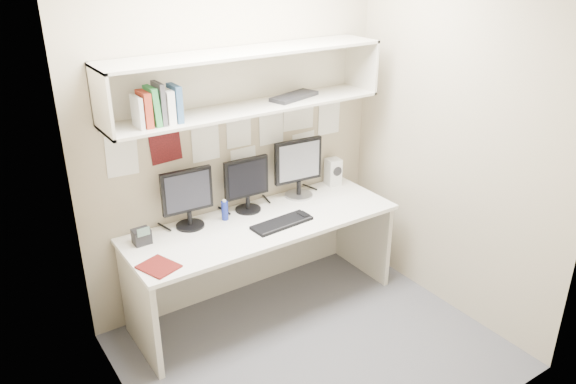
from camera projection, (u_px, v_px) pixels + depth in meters
floor at (314, 351)px, 3.85m from camera, size 2.40×2.00×0.01m
wall_back at (236, 133)px, 4.08m from camera, size 2.40×0.02×2.60m
wall_front at (449, 245)px, 2.57m from camera, size 2.40×0.02×2.60m
wall_left at (119, 229)px, 2.71m from camera, size 0.02×2.00×2.60m
wall_right at (455, 140)px, 3.93m from camera, size 0.02×2.00×2.60m
desk at (264, 264)px, 4.20m from camera, size 2.00×0.70×0.73m
overhead_hutch at (244, 79)px, 3.81m from camera, size 2.00×0.38×0.40m
pinned_papers at (237, 140)px, 4.10m from camera, size 1.92×0.01×0.48m
monitor_left at (187, 196)px, 3.88m from camera, size 0.37×0.20×0.43m
monitor_center at (247, 182)px, 4.12m from camera, size 0.35×0.19×0.41m
monitor_right at (298, 166)px, 4.35m from camera, size 0.40×0.22×0.47m
keyboard at (282, 223)px, 3.99m from camera, size 0.46×0.19×0.02m
mouse at (304, 215)px, 4.10m from camera, size 0.06×0.10×0.03m
speaker at (333, 172)px, 4.62m from camera, size 0.12×0.13×0.22m
blue_bottle at (225, 210)px, 4.04m from camera, size 0.05×0.05×0.15m
maroon_notebook at (159, 267)px, 3.46m from camera, size 0.26×0.28×0.01m
desk_phone at (142, 236)px, 3.72m from camera, size 0.11×0.10×0.14m
book_stack at (158, 106)px, 3.42m from camera, size 0.28×0.16×0.26m
hutch_tray at (294, 96)px, 4.04m from camera, size 0.42×0.25×0.03m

